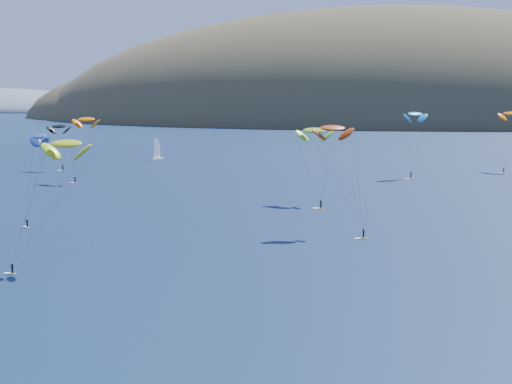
% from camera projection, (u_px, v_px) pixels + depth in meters
% --- Properties ---
extents(island, '(730.00, 300.00, 210.00)m').
position_uv_depth(island, '(407.00, 133.00, 594.87)').
color(island, '#3D3526').
rests_on(island, ground).
extents(sailboat, '(7.89, 7.22, 9.42)m').
position_uv_depth(sailboat, '(157.00, 158.00, 273.80)').
color(sailboat, white).
rests_on(sailboat, ground).
extents(kitesurfer_1, '(9.05, 7.11, 20.79)m').
position_uv_depth(kitesurfer_1, '(86.00, 120.00, 209.71)').
color(kitesurfer_1, yellow).
rests_on(kitesurfer_1, ground).
extents(kitesurfer_2, '(10.42, 11.83, 21.48)m').
position_uv_depth(kitesurfer_2, '(66.00, 144.00, 112.60)').
color(kitesurfer_2, yellow).
rests_on(kitesurfer_2, ground).
extents(kitesurfer_3, '(9.59, 13.42, 19.98)m').
position_uv_depth(kitesurfer_3, '(315.00, 131.00, 172.79)').
color(kitesurfer_3, yellow).
rests_on(kitesurfer_3, ground).
extents(kitesurfer_4, '(9.21, 9.91, 21.93)m').
position_uv_depth(kitesurfer_4, '(415.00, 114.00, 220.66)').
color(kitesurfer_4, yellow).
rests_on(kitesurfer_4, ground).
extents(kitesurfer_9, '(11.55, 9.81, 22.30)m').
position_uv_depth(kitesurfer_9, '(333.00, 128.00, 137.12)').
color(kitesurfer_9, yellow).
rests_on(kitesurfer_9, ground).
extents(kitesurfer_10, '(7.95, 12.20, 19.90)m').
position_uv_depth(kitesurfer_10, '(40.00, 137.00, 147.77)').
color(kitesurfer_10, yellow).
rests_on(kitesurfer_10, ground).
extents(kitesurfer_11, '(9.22, 12.61, 21.37)m').
position_uv_depth(kitesurfer_11, '(511.00, 114.00, 237.57)').
color(kitesurfer_11, yellow).
rests_on(kitesurfer_11, ground).
extents(kitesurfer_12, '(8.45, 4.95, 16.99)m').
position_uv_depth(kitesurfer_12, '(59.00, 126.00, 239.47)').
color(kitesurfer_12, yellow).
rests_on(kitesurfer_12, ground).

